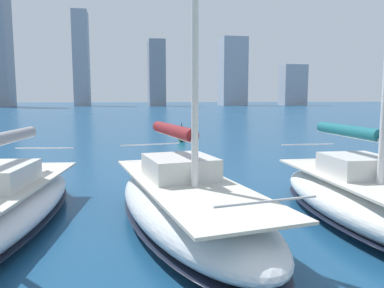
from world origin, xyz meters
The scene contains 4 objects.
city_skyline centered at (16.11, -160.27, 19.70)m, with size 164.13×22.05×50.80m.
sailboat_teal centered at (-4.46, -6.81, 0.72)m, with size 2.87×7.63×12.60m.
sailboat_maroon centered at (0.19, -7.26, 0.72)m, with size 3.95×8.52×11.25m.
channel_buoy centered at (-2.88, -26.29, 0.36)m, with size 0.70×0.70×1.40m.
Camera 1 is at (1.77, 1.65, 3.29)m, focal length 35.00 mm.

